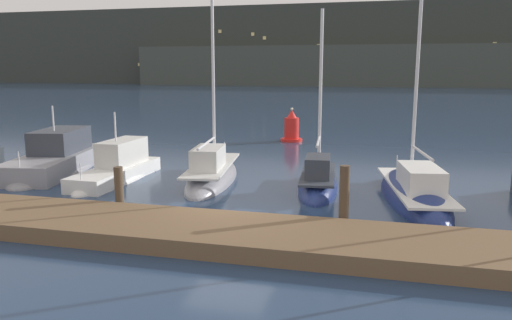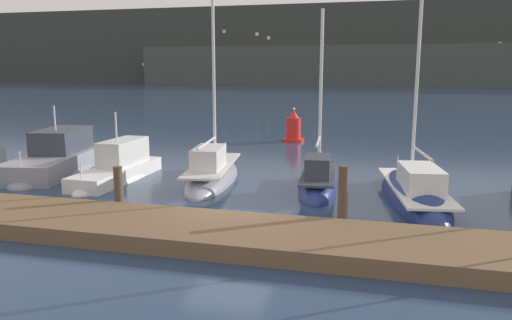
% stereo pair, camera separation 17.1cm
% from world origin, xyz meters
% --- Properties ---
extents(ground_plane, '(400.00, 400.00, 0.00)m').
position_xyz_m(ground_plane, '(0.00, 0.00, 0.00)').
color(ground_plane, navy).
extents(dock, '(41.21, 2.80, 0.45)m').
position_xyz_m(dock, '(0.00, -2.10, 0.23)').
color(dock, brown).
rests_on(dock, ground).
extents(mooring_pile_2, '(0.28, 0.28, 1.51)m').
position_xyz_m(mooring_pile_2, '(-3.47, -0.45, 0.75)').
color(mooring_pile_2, '#4C3D2D').
rests_on(mooring_pile_2, ground).
extents(mooring_pile_3, '(0.28, 0.28, 1.88)m').
position_xyz_m(mooring_pile_3, '(3.47, -0.45, 0.94)').
color(mooring_pile_3, '#4C3D2D').
rests_on(mooring_pile_3, ground).
extents(motorboat_berth_3, '(3.71, 7.26, 3.45)m').
position_xyz_m(motorboat_berth_3, '(-9.42, 4.65, 0.32)').
color(motorboat_berth_3, gray).
rests_on(motorboat_berth_3, ground).
extents(motorboat_berth_4, '(1.68, 5.70, 3.24)m').
position_xyz_m(motorboat_berth_4, '(-5.97, 3.83, 0.28)').
color(motorboat_berth_4, white).
rests_on(motorboat_berth_4, ground).
extents(sailboat_berth_5, '(2.60, 6.58, 10.57)m').
position_xyz_m(sailboat_berth_5, '(-2.15, 4.56, 0.17)').
color(sailboat_berth_5, gray).
rests_on(sailboat_berth_5, ground).
extents(sailboat_berth_6, '(1.89, 5.13, 7.38)m').
position_xyz_m(sailboat_berth_6, '(2.18, 4.17, 0.13)').
color(sailboat_berth_6, navy).
rests_on(sailboat_berth_6, ground).
extents(sailboat_berth_7, '(3.01, 7.24, 9.61)m').
position_xyz_m(sailboat_berth_7, '(5.60, 3.47, 0.11)').
color(sailboat_berth_7, navy).
rests_on(sailboat_berth_7, ground).
extents(channel_buoy, '(1.35, 1.35, 2.08)m').
position_xyz_m(channel_buoy, '(-0.97, 16.23, 0.79)').
color(channel_buoy, red).
rests_on(channel_buoy, ground).
extents(hillside_backdrop, '(240.00, 23.00, 19.42)m').
position_xyz_m(hillside_backdrop, '(2.65, 115.09, 8.94)').
color(hillside_backdrop, '#333833').
rests_on(hillside_backdrop, ground).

